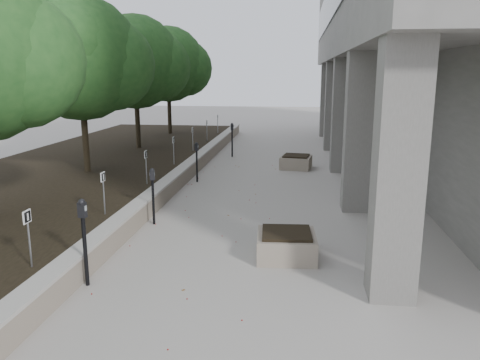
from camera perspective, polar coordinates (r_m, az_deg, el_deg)
The scene contains 20 objects.
ground at distance 7.43m, azimuth -8.96°, elevation -15.41°, with size 90.00×90.00×0.00m, color #A49E96.
retaining_wall at distance 16.06m, azimuth -6.51°, elevation 0.98°, with size 0.39×26.00×0.50m, color gray, non-canonical shape.
planting_bed at distance 17.29m, azimuth -18.43°, elevation 1.07°, with size 7.00×26.00×0.40m, color black.
crabapple_tree_3 at distance 15.78m, azimuth -18.40°, elevation 10.73°, with size 4.60×4.00×5.44m, color #1F4D1D, non-canonical shape.
crabapple_tree_4 at distance 20.42m, azimuth -12.35°, elevation 11.36°, with size 4.60×4.00×5.44m, color #1F4D1D, non-canonical shape.
crabapple_tree_5 at distance 25.19m, azimuth -8.55°, elevation 11.70°, with size 4.60×4.00×5.44m, color #1F4D1D, non-canonical shape.
parking_sign_2 at distance 8.42m, azimuth -23.88°, elevation -6.45°, with size 0.04×0.22×0.96m, color black, non-canonical shape.
parking_sign_3 at distance 10.98m, azimuth -15.96°, elevation -1.53°, with size 0.04×0.22×0.96m, color black, non-canonical shape.
parking_sign_4 at distance 13.72m, azimuth -11.13°, elevation 1.49°, with size 0.04×0.22×0.96m, color black, non-canonical shape.
parking_sign_5 at distance 16.55m, azimuth -7.93°, elevation 3.50°, with size 0.04×0.22×0.96m, color black, non-canonical shape.
parking_sign_6 at distance 19.43m, azimuth -5.66°, elevation 4.90°, with size 0.04×0.22×0.96m, color black, non-canonical shape.
parking_sign_7 at distance 22.35m, azimuth -3.98°, elevation 5.94°, with size 0.04×0.22×0.96m, color black, non-canonical shape.
parking_sign_8 at distance 25.28m, azimuth -2.68°, elevation 6.73°, with size 0.04×0.22×0.96m, color black, non-canonical shape.
parking_meter_2 at distance 8.31m, azimuth -18.07°, elevation -7.14°, with size 0.15×0.11×1.50m, color black, non-canonical shape.
parking_meter_3 at distance 11.29m, azimuth -10.35°, elevation -1.93°, with size 0.13×0.10×1.35m, color black, non-canonical shape.
parking_meter_4 at distance 15.53m, azimuth -5.18°, elevation 2.13°, with size 0.13×0.09×1.31m, color black, non-canonical shape.
parking_meter_5 at distance 20.19m, azimuth -0.95°, elevation 4.80°, with size 0.14×0.10×1.44m, color black, non-canonical shape.
planter_front at distance 9.29m, azimuth 5.55°, elevation -7.65°, with size 1.11×1.11×0.52m, color gray, non-canonical shape.
planter_back at distance 17.91m, azimuth 6.71°, elevation 2.19°, with size 1.08×1.08×0.50m, color gray, non-canonical shape.
berry_scatter at distance 11.97m, azimuth -2.88°, elevation -4.19°, with size 3.30×14.10×0.02m, color #940B0A, non-canonical shape.
Camera 1 is at (1.90, -6.28, 3.47)m, focal length 35.72 mm.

